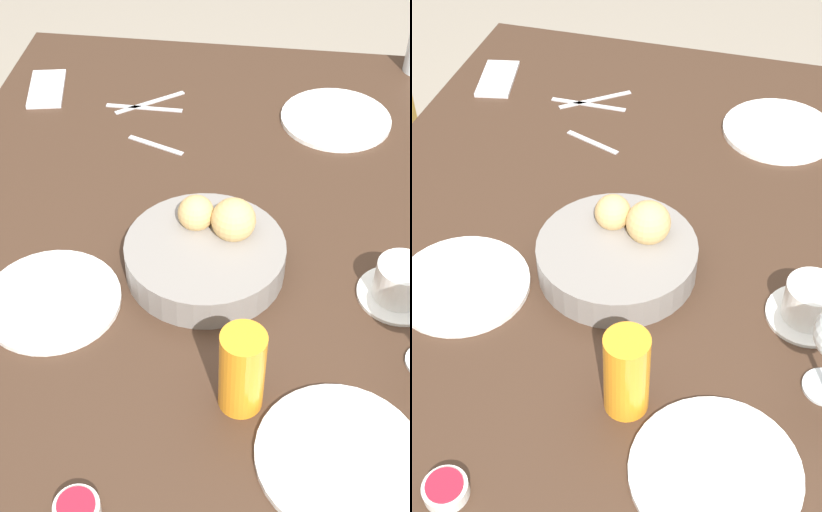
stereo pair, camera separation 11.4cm
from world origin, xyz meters
TOP-DOWN VIEW (x-y plane):
  - ground_plane at (0.00, 0.00)m, footprint 10.00×10.00m
  - dining_table at (0.00, 0.00)m, footprint 1.39×0.98m
  - bread_basket at (-0.06, -0.04)m, footprint 0.26×0.26m
  - plate_near_left at (-0.39, -0.25)m, footprint 0.22×0.22m
  - plate_near_right at (0.40, -0.25)m, footprint 0.23×0.23m
  - plate_far_center at (-0.17, 0.19)m, footprint 0.22×0.22m
  - juice_glass at (-0.32, -0.12)m, footprint 0.06×0.06m
  - coffee_cup at (-0.09, -0.34)m, footprint 0.13×0.13m
  - jam_bowl_berry at (-0.51, 0.06)m, footprint 0.06×0.06m
  - fork_silver at (0.41, 0.15)m, footprint 0.11×0.14m
  - knife_silver at (0.39, 0.16)m, footprint 0.01×0.16m
  - spoon_coffee at (0.26, 0.11)m, footprint 0.05×0.12m
  - cell_phone at (0.43, 0.38)m, footprint 0.16×0.10m

SIDE VIEW (x-z plane):
  - ground_plane at x=0.00m, z-range 0.00..0.00m
  - dining_table at x=0.00m, z-range 0.29..1.06m
  - fork_silver at x=0.41m, z-range 0.77..0.77m
  - knife_silver at x=0.39m, z-range 0.77..0.77m
  - spoon_coffee at x=0.26m, z-range 0.77..0.77m
  - cell_phone at x=0.43m, z-range 0.77..0.78m
  - plate_near_left at x=-0.39m, z-range 0.77..0.78m
  - plate_near_right at x=0.40m, z-range 0.77..0.78m
  - plate_far_center at x=-0.17m, z-range 0.77..0.78m
  - jam_bowl_berry at x=-0.51m, z-range 0.77..0.79m
  - coffee_cup at x=-0.09m, z-range 0.76..0.83m
  - bread_basket at x=-0.06m, z-range 0.75..0.86m
  - juice_glass at x=-0.32m, z-range 0.77..0.90m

